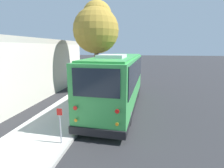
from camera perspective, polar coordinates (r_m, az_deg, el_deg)
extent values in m
plane|color=#28282B|center=(11.44, 1.57, -8.76)|extent=(160.00, 160.00, 0.00)
cube|color=#B2AFA8|center=(12.16, -12.82, -7.42)|extent=(80.00, 3.02, 0.15)
cube|color=#9D9A94|center=(11.68, -5.54, -7.98)|extent=(80.00, 0.14, 0.15)
cube|color=green|center=(11.68, 1.79, 1.02)|extent=(9.49, 3.05, 3.09)
cube|color=black|center=(12.02, 1.74, -5.58)|extent=(9.54, 3.11, 0.28)
cube|color=black|center=(11.57, 1.81, 4.34)|extent=(8.73, 3.10, 1.49)
cube|color=black|center=(16.18, 4.96, 6.48)|extent=(0.16, 2.19, 1.56)
cube|color=black|center=(7.05, -5.39, 0.29)|extent=(0.15, 2.01, 1.19)
cube|color=black|center=(16.13, 5.00, 9.04)|extent=(0.15, 1.80, 0.22)
cube|color=green|center=(11.48, 1.84, 8.82)|extent=(8.90, 2.79, 0.10)
cube|color=silver|center=(9.84, 0.00, 9.01)|extent=(1.80, 1.52, 0.20)
cube|color=black|center=(16.53, 4.84, -0.61)|extent=(0.25, 2.53, 0.36)
cube|color=black|center=(7.76, -5.12, -15.59)|extent=(0.25, 2.53, 0.36)
cylinder|color=red|center=(7.60, -11.94, -7.70)|extent=(0.04, 0.18, 0.18)
cylinder|color=orange|center=(7.80, -11.76, -11.55)|extent=(0.04, 0.14, 0.14)
cylinder|color=red|center=(7.07, 1.67, -8.94)|extent=(0.04, 0.18, 0.18)
cylinder|color=orange|center=(7.29, 1.64, -13.04)|extent=(0.04, 0.14, 0.14)
cube|color=white|center=(16.67, 2.02, 0.13)|extent=(0.06, 0.32, 0.18)
cube|color=white|center=(16.45, 7.77, -0.13)|extent=(0.06, 0.32, 0.18)
cube|color=black|center=(16.10, -0.19, 7.56)|extent=(0.07, 0.10, 0.24)
cylinder|color=black|center=(14.83, -0.41, -1.81)|extent=(1.05, 0.36, 1.04)
cylinder|color=slate|center=(14.83, -0.41, -1.81)|extent=(0.48, 0.35, 0.47)
cylinder|color=black|center=(14.51, 8.09, -2.24)|extent=(1.05, 0.36, 1.04)
cylinder|color=slate|center=(14.51, 8.09, -2.24)|extent=(0.48, 0.35, 0.47)
cylinder|color=black|center=(9.88, -7.55, -9.08)|extent=(1.05, 0.36, 1.04)
cylinder|color=slate|center=(9.88, -7.55, -9.08)|extent=(0.48, 0.35, 0.47)
cylinder|color=black|center=(9.39, 5.37, -10.17)|extent=(1.05, 0.36, 1.04)
cylinder|color=slate|center=(9.39, 5.37, -10.17)|extent=(0.48, 0.35, 0.47)
cube|color=#A8AAAF|center=(24.45, 4.88, 3.46)|extent=(4.58, 1.81, 0.61)
cube|color=black|center=(24.26, 4.87, 4.68)|extent=(2.19, 1.50, 0.48)
cube|color=#A8AAAF|center=(24.23, 4.88, 5.25)|extent=(2.10, 1.46, 0.05)
cube|color=black|center=(26.73, 5.43, 3.73)|extent=(0.14, 1.60, 0.20)
cube|color=black|center=(22.24, 4.21, 2.09)|extent=(0.14, 1.60, 0.20)
cylinder|color=black|center=(25.96, 3.59, 3.64)|extent=(0.61, 0.22, 0.61)
cylinder|color=slate|center=(25.96, 3.59, 3.64)|extent=(0.28, 0.23, 0.27)
cylinder|color=black|center=(25.81, 6.88, 3.52)|extent=(0.61, 0.22, 0.61)
cylinder|color=slate|center=(25.81, 6.88, 3.52)|extent=(0.28, 0.23, 0.27)
cylinder|color=black|center=(23.17, 2.64, 2.64)|extent=(0.61, 0.22, 0.61)
cylinder|color=slate|center=(23.17, 2.64, 2.64)|extent=(0.28, 0.23, 0.27)
cylinder|color=black|center=(23.00, 6.32, 2.51)|extent=(0.61, 0.22, 0.61)
cylinder|color=slate|center=(23.00, 6.32, 2.51)|extent=(0.28, 0.23, 0.27)
cube|color=silver|center=(31.20, 6.37, 5.28)|extent=(4.19, 1.81, 0.62)
cube|color=black|center=(31.03, 6.38, 6.27)|extent=(1.99, 1.53, 0.48)
cube|color=silver|center=(31.01, 6.39, 6.71)|extent=(1.92, 1.49, 0.05)
cube|color=black|center=(33.31, 6.48, 5.34)|extent=(0.11, 1.68, 0.20)
cube|color=black|center=(29.14, 6.22, 4.40)|extent=(0.11, 1.68, 0.20)
cylinder|color=black|center=(32.55, 5.04, 5.31)|extent=(0.63, 0.21, 0.62)
cylinder|color=slate|center=(32.55, 5.04, 5.31)|extent=(0.29, 0.22, 0.28)
cylinder|color=black|center=(32.50, 7.84, 5.24)|extent=(0.63, 0.21, 0.62)
cylinder|color=slate|center=(32.50, 7.84, 5.24)|extent=(0.29, 0.22, 0.28)
cylinder|color=black|center=(29.95, 4.75, 4.74)|extent=(0.63, 0.21, 0.62)
cylinder|color=slate|center=(29.95, 4.75, 4.74)|extent=(0.29, 0.22, 0.28)
cylinder|color=black|center=(29.90, 7.80, 4.66)|extent=(0.63, 0.21, 0.62)
cylinder|color=slate|center=(29.90, 7.80, 4.66)|extent=(0.29, 0.22, 0.28)
cube|color=#19234C|center=(37.01, 6.38, 6.36)|extent=(4.48, 1.94, 0.65)
cube|color=black|center=(36.84, 6.40, 7.22)|extent=(2.15, 1.59, 0.48)
cube|color=#19234C|center=(36.83, 6.41, 7.59)|extent=(2.07, 1.55, 0.05)
cube|color=black|center=(39.24, 6.38, 6.35)|extent=(0.16, 1.67, 0.20)
cube|color=black|center=(34.82, 6.37, 5.64)|extent=(0.16, 1.67, 0.20)
cylinder|color=black|center=(38.41, 5.20, 6.35)|extent=(0.68, 0.23, 0.67)
cylinder|color=slate|center=(38.41, 5.20, 6.35)|extent=(0.31, 0.23, 0.30)
cylinder|color=black|center=(38.42, 7.56, 6.30)|extent=(0.68, 0.23, 0.67)
cylinder|color=slate|center=(38.42, 7.56, 6.30)|extent=(0.31, 0.23, 0.30)
cylinder|color=black|center=(35.65, 5.10, 5.92)|extent=(0.68, 0.23, 0.67)
cylinder|color=slate|center=(35.65, 5.10, 5.92)|extent=(0.31, 0.23, 0.30)
cylinder|color=black|center=(35.65, 7.65, 5.86)|extent=(0.68, 0.23, 0.67)
cylinder|color=slate|center=(35.65, 7.65, 5.86)|extent=(0.31, 0.23, 0.30)
cube|color=tan|center=(43.08, 6.78, 7.11)|extent=(4.08, 1.74, 0.64)
cube|color=black|center=(42.93, 6.79, 7.84)|extent=(1.94, 1.50, 0.48)
cube|color=tan|center=(42.92, 6.80, 8.16)|extent=(1.86, 1.46, 0.05)
cube|color=black|center=(45.15, 6.90, 7.05)|extent=(0.09, 1.67, 0.20)
cube|color=black|center=(41.05, 6.64, 6.58)|extent=(0.09, 1.67, 0.20)
cylinder|color=black|center=(44.42, 5.83, 7.08)|extent=(0.65, 0.20, 0.65)
cylinder|color=slate|center=(44.42, 5.83, 7.08)|extent=(0.29, 0.22, 0.29)
cylinder|color=black|center=(44.35, 7.89, 7.02)|extent=(0.65, 0.20, 0.65)
cylinder|color=slate|center=(44.35, 7.89, 7.02)|extent=(0.29, 0.22, 0.29)
cylinder|color=black|center=(41.86, 5.60, 6.79)|extent=(0.65, 0.20, 0.65)
cylinder|color=slate|center=(41.86, 5.60, 6.79)|extent=(0.29, 0.22, 0.29)
cylinder|color=black|center=(41.79, 7.78, 6.72)|extent=(0.65, 0.20, 0.65)
cylinder|color=slate|center=(41.79, 7.78, 6.72)|extent=(0.29, 0.22, 0.29)
cylinder|color=brown|center=(16.41, -5.01, 5.14)|extent=(0.39, 0.39, 3.93)
sphere|color=olive|center=(16.37, -5.24, 17.03)|extent=(4.09, 4.09, 4.09)
sphere|color=#A58431|center=(17.03, -4.87, 21.35)|extent=(2.66, 2.66, 2.66)
cylinder|color=gray|center=(7.65, -16.45, -14.01)|extent=(0.06, 0.06, 1.22)
cube|color=red|center=(7.35, -16.80, -8.74)|extent=(0.02, 0.22, 0.28)
cylinder|color=gray|center=(8.87, -12.30, -9.74)|extent=(0.06, 0.06, 1.31)
cube|color=red|center=(8.61, -12.54, -4.80)|extent=(0.02, 0.22, 0.28)
cube|color=#A9A497|center=(12.23, -29.66, 12.63)|extent=(22.33, 0.30, 0.40)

